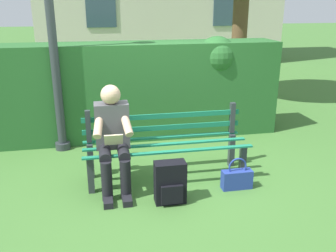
{
  "coord_description": "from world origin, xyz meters",
  "views": [
    {
      "loc": [
        0.76,
        3.99,
        2.04
      ],
      "look_at": [
        0.0,
        0.1,
        0.7
      ],
      "focal_mm": 39.49,
      "sensor_mm": 36.0,
      "label": 1
    }
  ],
  "objects_px": {
    "park_bench": "(165,143)",
    "person_seated": "(113,136)",
    "backpack": "(170,183)",
    "handbag": "(237,178)"
  },
  "relations": [
    {
      "from": "park_bench",
      "to": "person_seated",
      "type": "bearing_deg",
      "value": 15.79
    },
    {
      "from": "person_seated",
      "to": "park_bench",
      "type": "bearing_deg",
      "value": -164.21
    },
    {
      "from": "backpack",
      "to": "handbag",
      "type": "relative_size",
      "value": 1.22
    },
    {
      "from": "park_bench",
      "to": "backpack",
      "type": "xyz_separation_m",
      "value": [
        0.07,
        0.63,
        -0.2
      ]
    },
    {
      "from": "person_seated",
      "to": "backpack",
      "type": "relative_size",
      "value": 2.57
    },
    {
      "from": "park_bench",
      "to": "backpack",
      "type": "bearing_deg",
      "value": 83.98
    },
    {
      "from": "handbag",
      "to": "backpack",
      "type": "bearing_deg",
      "value": 10.47
    },
    {
      "from": "person_seated",
      "to": "handbag",
      "type": "bearing_deg",
      "value": 167.23
    },
    {
      "from": "park_bench",
      "to": "person_seated",
      "type": "distance_m",
      "value": 0.68
    },
    {
      "from": "park_bench",
      "to": "backpack",
      "type": "distance_m",
      "value": 0.67
    }
  ]
}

